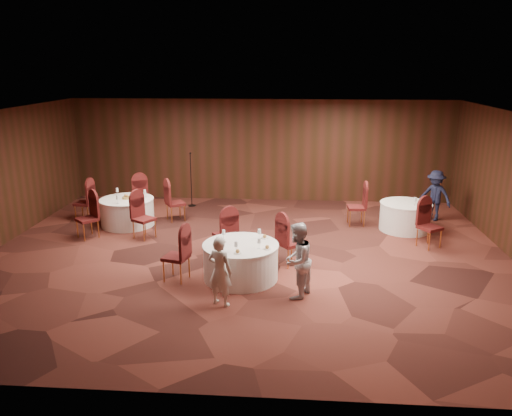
# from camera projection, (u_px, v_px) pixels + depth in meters

# --- Properties ---
(ground) EXTENTS (12.00, 12.00, 0.00)m
(ground) POSITION_uv_depth(u_px,v_px,m) (247.00, 256.00, 11.44)
(ground) COLOR black
(ground) RESTS_ON ground
(room_shell) EXTENTS (12.00, 12.00, 12.00)m
(room_shell) POSITION_uv_depth(u_px,v_px,m) (246.00, 172.00, 10.89)
(room_shell) COLOR silver
(room_shell) RESTS_ON ground
(table_main) EXTENTS (1.55, 1.55, 0.74)m
(table_main) POSITION_uv_depth(u_px,v_px,m) (241.00, 261.00, 10.17)
(table_main) COLOR white
(table_main) RESTS_ON ground
(table_left) EXTENTS (1.44, 1.44, 0.74)m
(table_left) POSITION_uv_depth(u_px,v_px,m) (127.00, 212.00, 13.55)
(table_left) COLOR white
(table_left) RESTS_ON ground
(table_right) EXTENTS (1.33, 1.33, 0.74)m
(table_right) POSITION_uv_depth(u_px,v_px,m) (405.00, 216.00, 13.15)
(table_right) COLOR white
(table_right) RESTS_ON ground
(chairs_main) EXTENTS (2.98, 2.11, 1.00)m
(chairs_main) POSITION_uv_depth(u_px,v_px,m) (232.00, 244.00, 10.77)
(chairs_main) COLOR #3B0B11
(chairs_main) RESTS_ON ground
(chairs_left) EXTENTS (3.20, 3.10, 1.00)m
(chairs_left) POSITION_uv_depth(u_px,v_px,m) (127.00, 207.00, 13.54)
(chairs_left) COLOR #3B0B11
(chairs_left) RESTS_ON ground
(chairs_right) EXTENTS (2.17, 2.25, 1.00)m
(chairs_right) POSITION_uv_depth(u_px,v_px,m) (391.00, 216.00, 12.71)
(chairs_right) COLOR #3B0B11
(chairs_right) RESTS_ON ground
(tabletop_main) EXTENTS (1.09, 1.06, 0.22)m
(tabletop_main) POSITION_uv_depth(u_px,v_px,m) (247.00, 241.00, 9.96)
(tabletop_main) COLOR silver
(tabletop_main) RESTS_ON table_main
(tabletop_left) EXTENTS (0.89, 0.88, 0.22)m
(tabletop_left) POSITION_uv_depth(u_px,v_px,m) (126.00, 196.00, 13.43)
(tabletop_left) COLOR silver
(tabletop_left) RESTS_ON table_left
(tabletop_right) EXTENTS (0.08, 0.08, 0.22)m
(tabletop_right) POSITION_uv_depth(u_px,v_px,m) (415.00, 199.00, 12.78)
(tabletop_right) COLOR silver
(tabletop_right) RESTS_ON table_right
(mic_stand) EXTENTS (0.24, 0.24, 1.66)m
(mic_stand) POSITION_uv_depth(u_px,v_px,m) (191.00, 190.00, 15.36)
(mic_stand) COLOR black
(mic_stand) RESTS_ON ground
(woman_a) EXTENTS (0.56, 0.48, 1.31)m
(woman_a) POSITION_uv_depth(u_px,v_px,m) (220.00, 271.00, 8.97)
(woman_a) COLOR silver
(woman_a) RESTS_ON ground
(woman_b) EXTENTS (0.80, 0.88, 1.46)m
(woman_b) POSITION_uv_depth(u_px,v_px,m) (297.00, 261.00, 9.26)
(woman_b) COLOR silver
(woman_b) RESTS_ON ground
(man_c) EXTENTS (1.05, 0.97, 1.42)m
(man_c) POSITION_uv_depth(u_px,v_px,m) (435.00, 196.00, 13.89)
(man_c) COLOR #161A32
(man_c) RESTS_ON ground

